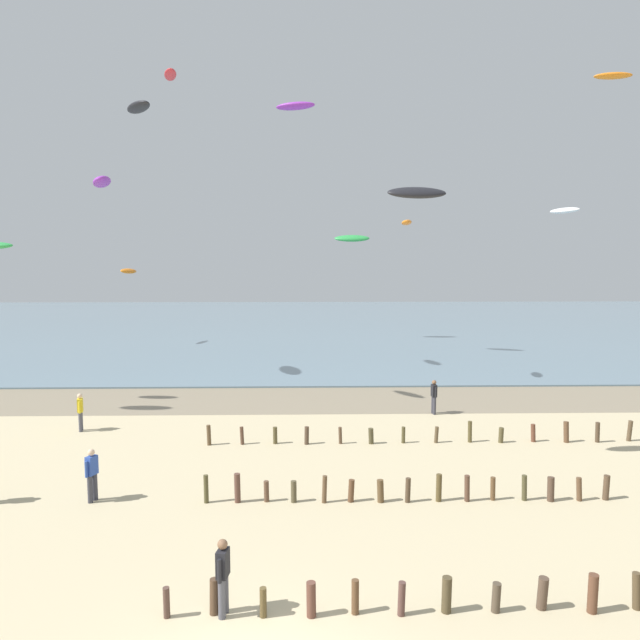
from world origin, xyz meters
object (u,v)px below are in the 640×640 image
object	(u,v)px
kite_aloft_3	(565,210)
person_mid_beach	(80,411)
person_far_down_beach	(92,473)
kite_aloft_12	(613,76)
kite_aloft_8	(352,238)
kite_aloft_2	(170,75)
kite_aloft_9	(407,222)
kite_aloft_10	(129,271)
person_right_flank	(223,575)
person_left_flank	(434,396)
kite_aloft_1	(295,106)
kite_aloft_0	(417,193)
kite_aloft_6	(138,107)
kite_aloft_11	(102,182)

from	to	relation	value
kite_aloft_3	person_mid_beach	bearing A→B (deg)	-76.56
person_far_down_beach	kite_aloft_12	size ratio (longest dim) A/B	0.61
person_far_down_beach	kite_aloft_8	size ratio (longest dim) A/B	0.52
kite_aloft_2	kite_aloft_9	world-z (taller)	kite_aloft_2
kite_aloft_9	kite_aloft_10	bearing A→B (deg)	-112.05
person_far_down_beach	person_right_flank	bearing A→B (deg)	-50.54
person_left_flank	kite_aloft_1	distance (m)	25.22
kite_aloft_0	kite_aloft_6	size ratio (longest dim) A/B	0.91
kite_aloft_0	kite_aloft_2	world-z (taller)	kite_aloft_2
person_mid_beach	kite_aloft_8	distance (m)	33.38
person_left_flank	person_far_down_beach	distance (m)	16.63
person_far_down_beach	kite_aloft_6	bearing A→B (deg)	96.80
person_mid_beach	kite_aloft_9	size ratio (longest dim) A/B	0.93
kite_aloft_1	kite_aloft_11	bearing A→B (deg)	51.82
kite_aloft_1	kite_aloft_10	bearing A→B (deg)	-7.23
person_right_flank	kite_aloft_9	xyz separation A→B (m)	(7.85, 23.56, 8.96)
person_left_flank	kite_aloft_8	bearing A→B (deg)	94.54
person_right_flank	person_left_flank	bearing A→B (deg)	63.59
person_mid_beach	kite_aloft_11	bearing A→B (deg)	102.54
person_far_down_beach	kite_aloft_0	xyz separation A→B (m)	(10.67, 2.71, 9.06)
person_left_flank	person_far_down_beach	world-z (taller)	same
kite_aloft_3	kite_aloft_11	xyz separation A→B (m)	(-37.44, -19.36, 0.06)
person_left_flank	kite_aloft_11	xyz separation A→B (m)	(-18.91, 8.66, 11.50)
kite_aloft_8	kite_aloft_3	bearing A→B (deg)	-170.34
kite_aloft_6	kite_aloft_11	distance (m)	9.07
kite_aloft_9	kite_aloft_3	bearing A→B (deg)	152.80
kite_aloft_10	kite_aloft_0	bearing A→B (deg)	44.87
person_right_flank	kite_aloft_0	xyz separation A→B (m)	(5.68, 8.78, 9.06)
person_right_flank	kite_aloft_3	xyz separation A→B (m)	(26.63, 44.33, 11.44)
kite_aloft_2	kite_aloft_11	size ratio (longest dim) A/B	0.70
kite_aloft_11	kite_aloft_0	bearing A→B (deg)	-148.47
kite_aloft_2	person_left_flank	bearing A→B (deg)	-136.76
kite_aloft_2	kite_aloft_12	distance (m)	32.56
person_mid_beach	kite_aloft_2	world-z (taller)	kite_aloft_2
kite_aloft_12	kite_aloft_9	bearing A→B (deg)	-142.43
kite_aloft_2	kite_aloft_12	size ratio (longest dim) A/B	0.83
kite_aloft_2	kite_aloft_12	bearing A→B (deg)	-90.44
person_left_flank	kite_aloft_0	xyz separation A→B (m)	(-2.43, -7.54, 9.06)
person_right_flank	kite_aloft_1	xyz separation A→B (m)	(0.99, 32.48, 18.01)
kite_aloft_12	person_right_flank	bearing A→B (deg)	-118.84
person_far_down_beach	kite_aloft_6	size ratio (longest dim) A/B	0.74
kite_aloft_12	kite_aloft_1	bearing A→B (deg)	-170.08
kite_aloft_2	kite_aloft_3	bearing A→B (deg)	-74.39
person_right_flank	kite_aloft_0	size ratio (longest dim) A/B	0.81
person_right_flank	kite_aloft_2	size ratio (longest dim) A/B	0.73
person_far_down_beach	kite_aloft_3	xyz separation A→B (m)	(31.62, 38.26, 11.44)
kite_aloft_0	kite_aloft_3	world-z (taller)	kite_aloft_3
person_mid_beach	kite_aloft_6	xyz separation A→B (m)	(1.96, 3.73, 14.10)
person_left_flank	kite_aloft_9	bearing A→B (deg)	92.03
person_far_down_beach	kite_aloft_10	size ratio (longest dim) A/B	0.71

